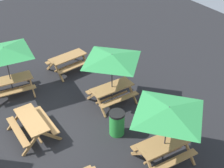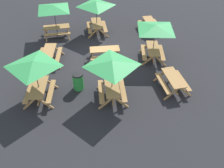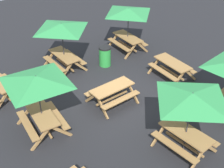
{
  "view_description": "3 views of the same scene",
  "coord_description": "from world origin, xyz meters",
  "px_view_note": "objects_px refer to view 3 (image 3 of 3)",
  "views": [
    {
      "loc": [
        -2.14,
        -8.57,
        8.19
      ],
      "look_at": [
        3.48,
        0.3,
        0.9
      ],
      "focal_mm": 50.0,
      "sensor_mm": 36.0,
      "label": 1
    },
    {
      "loc": [
        12.95,
        -0.52,
        8.81
      ],
      "look_at": [
        3.48,
        0.3,
        0.9
      ],
      "focal_mm": 40.0,
      "sensor_mm": 36.0,
      "label": 2
    },
    {
      "loc": [
        -8.18,
        6.3,
        7.59
      ],
      "look_at": [
        -0.05,
        0.15,
        0.9
      ],
      "focal_mm": 50.0,
      "sensor_mm": 36.0,
      "label": 3
    }
  ],
  "objects_px": {
    "picnic_table_5": "(37,84)",
    "picnic_table_7": "(128,14)",
    "picnic_table_2": "(112,91)",
    "picnic_table_8": "(192,101)",
    "picnic_table_4": "(0,85)",
    "trash_bin_green": "(105,56)",
    "picnic_table_6": "(172,66)",
    "picnic_table_1": "(62,30)"
  },
  "relations": [
    {
      "from": "picnic_table_2",
      "to": "trash_bin_green",
      "type": "height_order",
      "value": "trash_bin_green"
    },
    {
      "from": "picnic_table_4",
      "to": "picnic_table_7",
      "type": "xyz_separation_m",
      "value": [
        0.18,
        -6.91,
        1.43
      ]
    },
    {
      "from": "picnic_table_2",
      "to": "picnic_table_7",
      "type": "bearing_deg",
      "value": -138.42
    },
    {
      "from": "picnic_table_8",
      "to": "picnic_table_2",
      "type": "bearing_deg",
      "value": 1.76
    },
    {
      "from": "picnic_table_1",
      "to": "picnic_table_8",
      "type": "relative_size",
      "value": 1.0
    },
    {
      "from": "picnic_table_1",
      "to": "picnic_table_2",
      "type": "xyz_separation_m",
      "value": [
        -3.54,
        -0.14,
        -1.43
      ]
    },
    {
      "from": "picnic_table_6",
      "to": "picnic_table_5",
      "type": "bearing_deg",
      "value": 91.32
    },
    {
      "from": "picnic_table_4",
      "to": "picnic_table_6",
      "type": "bearing_deg",
      "value": -122.33
    },
    {
      "from": "picnic_table_6",
      "to": "picnic_table_8",
      "type": "height_order",
      "value": "picnic_table_8"
    },
    {
      "from": "picnic_table_2",
      "to": "picnic_table_7",
      "type": "height_order",
      "value": "picnic_table_7"
    },
    {
      "from": "picnic_table_1",
      "to": "picnic_table_7",
      "type": "bearing_deg",
      "value": -94.54
    },
    {
      "from": "picnic_table_5",
      "to": "picnic_table_7",
      "type": "relative_size",
      "value": 1.2
    },
    {
      "from": "picnic_table_2",
      "to": "picnic_table_6",
      "type": "distance_m",
      "value": 3.38
    },
    {
      "from": "picnic_table_2",
      "to": "picnic_table_8",
      "type": "xyz_separation_m",
      "value": [
        -3.54,
        -0.34,
        1.43
      ]
    },
    {
      "from": "picnic_table_1",
      "to": "picnic_table_6",
      "type": "height_order",
      "value": "picnic_table_1"
    },
    {
      "from": "picnic_table_1",
      "to": "picnic_table_2",
      "type": "relative_size",
      "value": 1.27
    },
    {
      "from": "picnic_table_1",
      "to": "picnic_table_4",
      "type": "distance_m",
      "value": 3.6
    },
    {
      "from": "picnic_table_2",
      "to": "trash_bin_green",
      "type": "distance_m",
      "value": 3.09
    },
    {
      "from": "trash_bin_green",
      "to": "picnic_table_6",
      "type": "bearing_deg",
      "value": -146.43
    },
    {
      "from": "picnic_table_2",
      "to": "picnic_table_4",
      "type": "relative_size",
      "value": 0.94
    },
    {
      "from": "picnic_table_1",
      "to": "picnic_table_8",
      "type": "height_order",
      "value": "same"
    },
    {
      "from": "picnic_table_7",
      "to": "trash_bin_green",
      "type": "height_order",
      "value": "picnic_table_7"
    },
    {
      "from": "picnic_table_2",
      "to": "picnic_table_8",
      "type": "relative_size",
      "value": 0.79
    },
    {
      "from": "picnic_table_1",
      "to": "picnic_table_6",
      "type": "xyz_separation_m",
      "value": [
        -3.59,
        -3.52,
        -1.43
      ]
    },
    {
      "from": "picnic_table_4",
      "to": "picnic_table_7",
      "type": "relative_size",
      "value": 0.84
    },
    {
      "from": "picnic_table_1",
      "to": "picnic_table_8",
      "type": "xyz_separation_m",
      "value": [
        -7.07,
        -0.49,
        0.0
      ]
    },
    {
      "from": "picnic_table_1",
      "to": "picnic_table_5",
      "type": "height_order",
      "value": "same"
    },
    {
      "from": "picnic_table_4",
      "to": "picnic_table_7",
      "type": "height_order",
      "value": "picnic_table_7"
    },
    {
      "from": "picnic_table_4",
      "to": "picnic_table_5",
      "type": "xyz_separation_m",
      "value": [
        -2.92,
        -0.45,
        1.43
      ]
    },
    {
      "from": "picnic_table_7",
      "to": "picnic_table_8",
      "type": "relative_size",
      "value": 1.0
    },
    {
      "from": "picnic_table_7",
      "to": "picnic_table_5",
      "type": "bearing_deg",
      "value": 118.68
    },
    {
      "from": "picnic_table_5",
      "to": "picnic_table_6",
      "type": "bearing_deg",
      "value": -85.84
    },
    {
      "from": "picnic_table_1",
      "to": "picnic_table_4",
      "type": "height_order",
      "value": "picnic_table_1"
    },
    {
      "from": "picnic_table_7",
      "to": "trash_bin_green",
      "type": "distance_m",
      "value": 2.51
    },
    {
      "from": "picnic_table_2",
      "to": "picnic_table_4",
      "type": "distance_m",
      "value": 4.6
    },
    {
      "from": "trash_bin_green",
      "to": "picnic_table_7",
      "type": "bearing_deg",
      "value": -72.21
    },
    {
      "from": "picnic_table_1",
      "to": "picnic_table_4",
      "type": "xyz_separation_m",
      "value": [
        -0.45,
        3.27,
        -1.43
      ]
    },
    {
      "from": "picnic_table_4",
      "to": "trash_bin_green",
      "type": "height_order",
      "value": "trash_bin_green"
    },
    {
      "from": "picnic_table_2",
      "to": "picnic_table_5",
      "type": "relative_size",
      "value": 0.65
    },
    {
      "from": "picnic_table_8",
      "to": "trash_bin_green",
      "type": "relative_size",
      "value": 2.38
    },
    {
      "from": "picnic_table_5",
      "to": "picnic_table_6",
      "type": "distance_m",
      "value": 6.5
    },
    {
      "from": "picnic_table_5",
      "to": "picnic_table_6",
      "type": "height_order",
      "value": "picnic_table_5"
    }
  ]
}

